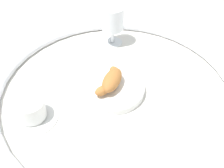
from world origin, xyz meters
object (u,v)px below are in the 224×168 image
Objects in this scene: pastry_plate at (112,88)px; juice_glass_left at (113,20)px; coffee_cup_near at (31,111)px; croissant_large at (111,80)px.

juice_glass_left is (0.24, -0.03, 0.08)m from pastry_plate.
juice_glass_left reaches higher than pastry_plate.
croissant_large is at bearing -69.88° from coffee_cup_near.
croissant_large is 0.23m from coffee_cup_near.
pastry_plate is 1.41× the size of coffee_cup_near.
pastry_plate is at bearing -116.43° from croissant_large.
juice_glass_left reaches higher than croissant_large.
coffee_cup_near is (-0.08, 0.22, -0.02)m from croissant_large.
pastry_plate is 0.24m from coffee_cup_near.
croissant_large is at bearing 173.38° from juice_glass_left.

